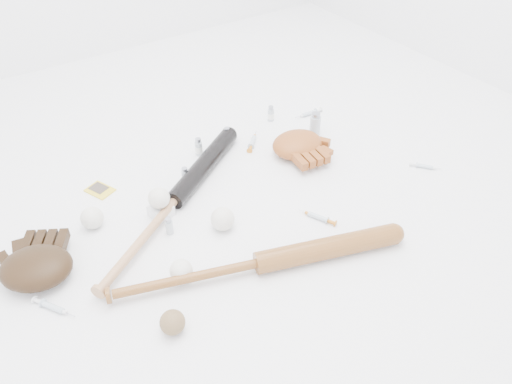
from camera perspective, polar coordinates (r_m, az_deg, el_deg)
bat_dark at (r=1.77m, az=-9.23°, el=-0.88°), size 0.82×0.57×0.07m
bat_wood at (r=1.53m, az=0.36°, el=-8.10°), size 0.93×0.36×0.07m
glove_dark at (r=1.64m, az=-23.84°, el=-7.90°), size 0.35×0.35×0.09m
glove_tan at (r=2.01m, az=4.76°, el=5.48°), size 0.28×0.28×0.09m
trading_card at (r=1.92m, az=-17.41°, el=0.20°), size 0.10×0.12×0.01m
pedestal at (r=1.75m, az=-10.81°, el=-2.10°), size 0.08×0.08×0.04m
baseball_on_pedestal at (r=1.72m, az=-11.03°, el=-0.69°), size 0.07×0.07×0.07m
baseball_left at (r=1.53m, az=-8.55°, el=-8.86°), size 0.07×0.07×0.07m
baseball_upper at (r=1.76m, az=-18.24°, el=-2.83°), size 0.08×0.08×0.08m
baseball_mid at (r=1.67m, az=-3.84°, el=-3.10°), size 0.08×0.08×0.08m
baseball_aged at (r=1.41m, az=-9.53°, el=-14.48°), size 0.07×0.07×0.07m
syringe_0 at (r=1.57m, az=-22.21°, el=-12.09°), size 0.11×0.15×0.02m
syringe_1 at (r=1.73m, az=7.08°, el=-2.85°), size 0.09×0.15×0.02m
syringe_2 at (r=2.08m, az=-0.39°, el=5.78°), size 0.13×0.14×0.02m
syringe_3 at (r=2.05m, az=18.72°, el=2.79°), size 0.10×0.12×0.02m
syringe_4 at (r=2.28m, az=6.12°, el=8.94°), size 0.16×0.04×0.02m
vial_0 at (r=2.07m, az=-3.33°, el=6.48°), size 0.03×0.03×0.07m
vial_1 at (r=2.22m, az=1.70°, el=8.97°), size 0.03×0.03×0.07m
vial_2 at (r=1.87m, az=-8.10°, el=1.88°), size 0.03×0.03×0.07m
vial_3 at (r=2.12m, az=6.77°, el=7.71°), size 0.05×0.05×0.11m
vial_4 at (r=1.67m, az=-9.89°, el=-3.83°), size 0.03×0.03×0.06m
vial_5 at (r=2.01m, az=-6.58°, el=5.17°), size 0.03×0.03×0.08m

